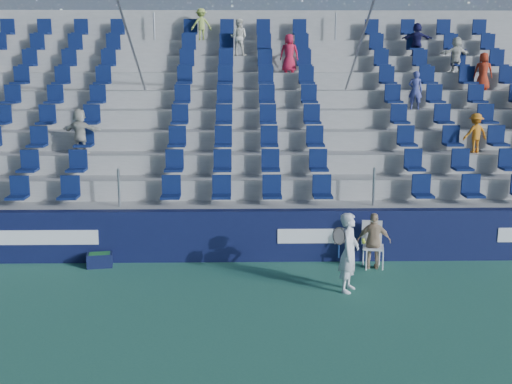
% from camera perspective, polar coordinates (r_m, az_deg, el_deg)
% --- Properties ---
extents(ground, '(70.00, 70.00, 0.00)m').
position_cam_1_polar(ground, '(12.09, -0.69, -10.65)').
color(ground, '#2F6F58').
rests_on(ground, ground).
extents(sponsor_wall, '(24.00, 0.32, 1.20)m').
position_cam_1_polar(sponsor_wall, '(14.88, -0.79, -3.88)').
color(sponsor_wall, '#10153C').
rests_on(sponsor_wall, ground).
extents(grandstand, '(24.00, 8.17, 6.63)m').
position_cam_1_polar(grandstand, '(19.58, -0.90, 4.48)').
color(grandstand, '#A4A49E').
rests_on(grandstand, ground).
extents(tennis_player, '(0.70, 0.70, 1.62)m').
position_cam_1_polar(tennis_player, '(13.02, 8.27, -5.33)').
color(tennis_player, silver).
rests_on(tennis_player, ground).
extents(line_judge_chair, '(0.53, 0.55, 1.04)m').
position_cam_1_polar(line_judge_chair, '(14.70, 10.31, -4.30)').
color(line_judge_chair, white).
rests_on(line_judge_chair, ground).
extents(line_judge, '(0.78, 0.42, 1.27)m').
position_cam_1_polar(line_judge, '(14.54, 10.44, -4.31)').
color(line_judge, tan).
rests_on(line_judge, ground).
extents(ball_bin, '(0.61, 0.45, 0.32)m').
position_cam_1_polar(ball_bin, '(14.98, -13.72, -5.83)').
color(ball_bin, '#0E1536').
rests_on(ball_bin, ground).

